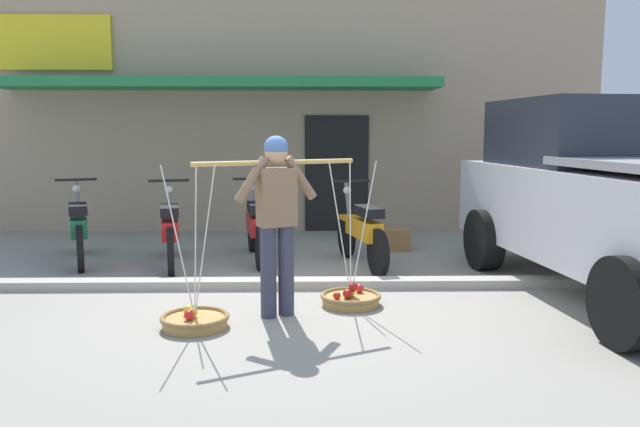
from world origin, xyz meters
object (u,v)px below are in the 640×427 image
motorcycle_second_in_row (170,231)px  fruit_basket_left_side (195,319)px  motorcycle_nearest_shop (79,229)px  motorcycle_end_of_row (362,232)px  fruit_vendor (277,214)px  fruit_basket_right_side (351,298)px  parked_truck (621,198)px  wooden_crate (394,239)px  motorcycle_third_in_row (255,227)px

motorcycle_second_in_row → fruit_basket_left_side: bearing=-73.3°
motorcycle_nearest_shop → motorcycle_end_of_row: 3.74m
fruit_basket_left_side → motorcycle_nearest_shop: bearing=126.0°
fruit_vendor → fruit_basket_right_side: fruit_vendor is taller
motorcycle_end_of_row → fruit_basket_left_side: bearing=-124.8°
parked_truck → wooden_crate: size_ratio=11.09×
wooden_crate → fruit_vendor: bearing=-115.7°
motorcycle_third_in_row → motorcycle_end_of_row: bearing=-17.2°
parked_truck → wooden_crate: parked_truck is taller
fruit_basket_left_side → motorcycle_second_in_row: bearing=106.7°
motorcycle_nearest_shop → fruit_vendor: bearing=-41.6°
motorcycle_end_of_row → wooden_crate: size_ratio=4.06×
fruit_basket_left_side → motorcycle_third_in_row: fruit_basket_left_side is taller
motorcycle_third_in_row → motorcycle_end_of_row: size_ratio=1.01×
motorcycle_third_in_row → wooden_crate: bearing=19.4°
motorcycle_nearest_shop → motorcycle_second_in_row: same height
motorcycle_nearest_shop → motorcycle_third_in_row: same height
fruit_basket_left_side → motorcycle_end_of_row: size_ratio=0.81×
fruit_basket_left_side → wooden_crate: (2.28, 3.58, 0.08)m
fruit_basket_left_side → fruit_basket_right_side: (1.44, 0.68, 0.00)m
fruit_vendor → parked_truck: parked_truck is taller
motorcycle_end_of_row → parked_truck: (2.61, -1.37, 0.58)m
fruit_vendor → motorcycle_second_in_row: fruit_vendor is taller
fruit_vendor → motorcycle_nearest_shop: fruit_vendor is taller
fruit_basket_right_side → motorcycle_end_of_row: bearing=81.5°
wooden_crate → parked_truck: bearing=-50.8°
motorcycle_nearest_shop → motorcycle_end_of_row: size_ratio=0.97×
fruit_vendor → motorcycle_second_in_row: size_ratio=0.94×
fruit_vendor → motorcycle_second_in_row: bearing=123.7°
fruit_basket_right_side → wooden_crate: (0.84, 2.89, 0.08)m
motorcycle_nearest_shop → motorcycle_second_in_row: size_ratio=0.96×
motorcycle_third_in_row → wooden_crate: (1.98, 0.70, -0.29)m
fruit_basket_right_side → wooden_crate: bearing=73.8°
fruit_vendor → motorcycle_nearest_shop: bearing=138.4°
fruit_vendor → motorcycle_nearest_shop: size_ratio=0.98×
fruit_basket_right_side → motorcycle_nearest_shop: (-3.46, 2.09, 0.38)m
motorcycle_end_of_row → parked_truck: size_ratio=0.37×
wooden_crate → motorcycle_nearest_shop: bearing=-169.5°
motorcycle_nearest_shop → parked_truck: bearing=-15.0°
fruit_basket_right_side → wooden_crate: size_ratio=3.30×
motorcycle_second_in_row → parked_truck: (5.09, -1.50, 0.58)m
motorcycle_nearest_shop → motorcycle_third_in_row: (2.32, 0.10, 0.00)m
fruit_vendor → fruit_basket_right_side: size_ratio=1.17×
wooden_crate → motorcycle_end_of_row: bearing=-117.1°
parked_truck → motorcycle_nearest_shop: bearing=165.0°
fruit_basket_left_side → motorcycle_nearest_shop: (-2.02, 2.78, 0.38)m
motorcycle_second_in_row → wooden_crate: size_ratio=4.08×
fruit_basket_left_side → fruit_vendor: bearing=25.4°
fruit_vendor → fruit_basket_left_side: 1.20m
fruit_basket_left_side → motorcycle_third_in_row: size_ratio=0.80×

